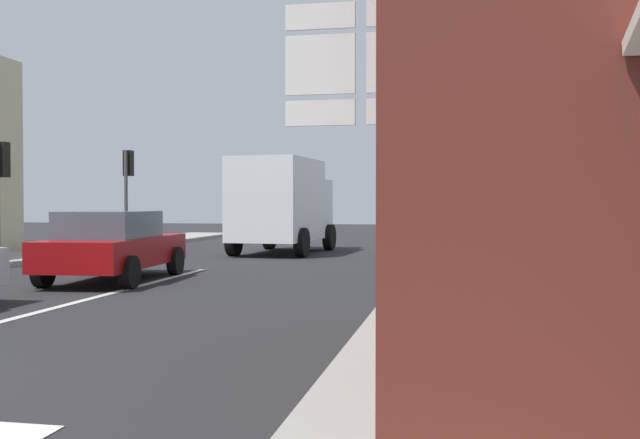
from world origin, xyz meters
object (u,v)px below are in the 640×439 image
at_px(delivery_truck, 282,203).
at_px(traffic_light_near_right, 420,153).
at_px(route_sign_post, 402,151).
at_px(traffic_light_near_left, 1,175).
at_px(traffic_light_far_right, 430,178).
at_px(traffic_light_far_left, 128,176).
at_px(sedan_far, 113,245).

height_order(delivery_truck, traffic_light_near_right, traffic_light_near_right).
bearing_deg(delivery_truck, route_sign_post, -73.38).
xyz_separation_m(delivery_truck, traffic_light_near_left, (-5.83, -6.25, 0.72)).
bearing_deg(route_sign_post, delivery_truck, 106.62).
height_order(traffic_light_near_right, traffic_light_far_right, traffic_light_near_right).
bearing_deg(traffic_light_far_right, route_sign_post, -88.38).
bearing_deg(traffic_light_far_left, traffic_light_near_right, -34.41).
bearing_deg(route_sign_post, traffic_light_near_left, 134.22).
bearing_deg(traffic_light_far_right, sedan_far, -127.18).
xyz_separation_m(route_sign_post, traffic_light_near_right, (-0.49, 11.26, 0.77)).
bearing_deg(traffic_light_far_right, traffic_light_near_right, -90.00).
bearing_deg(traffic_light_near_left, delivery_truck, 46.98).
xyz_separation_m(delivery_truck, traffic_light_far_right, (4.78, -0.47, 0.75)).
relative_size(traffic_light_near_left, traffic_light_far_right, 0.99).
distance_m(sedan_far, traffic_light_far_right, 10.49).
xyz_separation_m(sedan_far, delivery_truck, (1.48, 8.72, 0.89)).
distance_m(sedan_far, traffic_light_near_left, 5.26).
relative_size(delivery_truck, traffic_light_far_right, 1.58).
distance_m(delivery_truck, traffic_light_far_right, 4.87).
bearing_deg(delivery_truck, traffic_light_far_left, 171.52).
xyz_separation_m(sedan_far, traffic_light_near_right, (6.26, 2.32, 2.02)).
distance_m(traffic_light_far_left, traffic_light_far_right, 10.70).
bearing_deg(traffic_light_far_right, traffic_light_near_left, -151.44).
xyz_separation_m(delivery_truck, traffic_light_near_right, (4.78, -6.40, 1.13)).
bearing_deg(traffic_light_near_right, traffic_light_far_left, 145.59).
distance_m(route_sign_post, traffic_light_near_right, 11.30).
relative_size(sedan_far, traffic_light_far_right, 1.33).
height_order(traffic_light_near_left, traffic_light_far_left, traffic_light_far_left).
relative_size(sedan_far, route_sign_post, 1.35).
bearing_deg(traffic_light_near_right, delivery_truck, 126.76).
relative_size(sedan_far, delivery_truck, 0.84).
height_order(route_sign_post, traffic_light_near_right, traffic_light_near_right).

